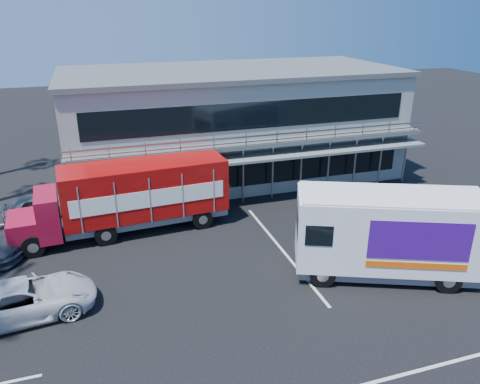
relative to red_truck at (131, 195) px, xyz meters
name	(u,v)px	position (x,y,z in m)	size (l,w,h in m)	color
ground	(266,290)	(4.75, -7.49, -2.03)	(120.00, 120.00, 0.00)	black
building	(231,122)	(7.75, 7.45, 1.62)	(22.40, 12.00, 7.30)	gray
red_truck	(131,195)	(0.00, 0.00, 0.00)	(11.13, 3.34, 3.70)	maroon
white_van	(389,233)	(10.23, -7.95, 0.03)	(8.37, 5.57, 3.88)	white
parked_car_c	(25,299)	(-4.75, -6.29, -1.29)	(2.47, 5.35, 1.49)	silver
parked_car_e	(42,205)	(-4.75, 3.31, -1.32)	(1.68, 4.18, 1.42)	slate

